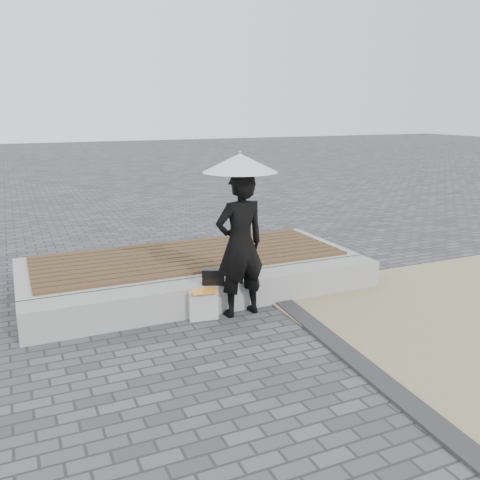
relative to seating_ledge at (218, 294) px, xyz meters
name	(u,v)px	position (x,y,z in m)	size (l,w,h in m)	color
ground	(274,358)	(0.00, -1.60, -0.20)	(80.00, 80.00, 0.00)	#525257
edging_band	(359,363)	(0.75, -2.10, -0.18)	(0.25, 5.20, 0.04)	#313133
seating_ledge	(218,294)	(0.00, 0.00, 0.00)	(5.00, 0.45, 0.40)	#989793
timber_platform	(190,269)	(0.00, 1.20, 0.00)	(5.00, 2.00, 0.40)	#ACACA6
timber_decking	(189,256)	(0.00, 1.20, 0.22)	(4.60, 1.80, 0.04)	brown
woman	(240,245)	(0.18, -0.32, 0.74)	(0.68, 0.45, 1.88)	black
parasol	(240,163)	(0.18, -0.32, 1.77)	(0.93, 0.93, 1.19)	#B9B9BE
handbag	(213,277)	(-0.13, -0.17, 0.30)	(0.29, 0.10, 0.21)	black
canvas_tote	(203,304)	(-0.32, -0.28, -0.01)	(0.37, 0.15, 0.39)	#BABAB5
magazine	(204,291)	(-0.32, -0.33, 0.19)	(0.32, 0.23, 0.01)	red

